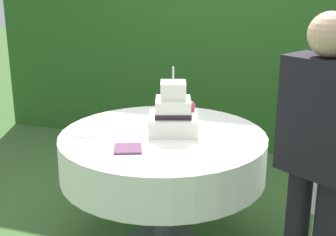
% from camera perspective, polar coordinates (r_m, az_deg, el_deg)
% --- Properties ---
extents(foliage_hedge, '(5.03, 0.48, 2.95)m').
position_cam_1_polar(foliage_hedge, '(4.88, 7.76, 13.83)').
color(foliage_hedge, '#28561E').
rests_on(foliage_hedge, ground_plane).
extents(cake_table, '(1.31, 1.31, 0.77)m').
position_cam_1_polar(cake_table, '(3.05, -0.61, -4.39)').
color(cake_table, '#4C4C51').
rests_on(cake_table, ground_plane).
extents(wedding_cake, '(0.39, 0.39, 0.42)m').
position_cam_1_polar(wedding_cake, '(3.01, 0.66, 0.52)').
color(wedding_cake, white).
rests_on(wedding_cake, cake_table).
extents(serving_plate_near, '(0.14, 0.14, 0.01)m').
position_cam_1_polar(serving_plate_near, '(3.04, -9.67, -1.86)').
color(serving_plate_near, white).
rests_on(serving_plate_near, cake_table).
extents(serving_plate_far, '(0.13, 0.13, 0.01)m').
position_cam_1_polar(serving_plate_far, '(3.44, -0.03, 0.70)').
color(serving_plate_far, white).
rests_on(serving_plate_far, cake_table).
extents(napkin_stack, '(0.21, 0.21, 0.01)m').
position_cam_1_polar(napkin_stack, '(2.76, -4.82, -3.67)').
color(napkin_stack, '#603856').
rests_on(napkin_stack, cake_table).
extents(standing_person, '(0.41, 0.36, 1.60)m').
position_cam_1_polar(standing_person, '(2.34, 17.52, -4.53)').
color(standing_person, black).
rests_on(standing_person, ground_plane).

